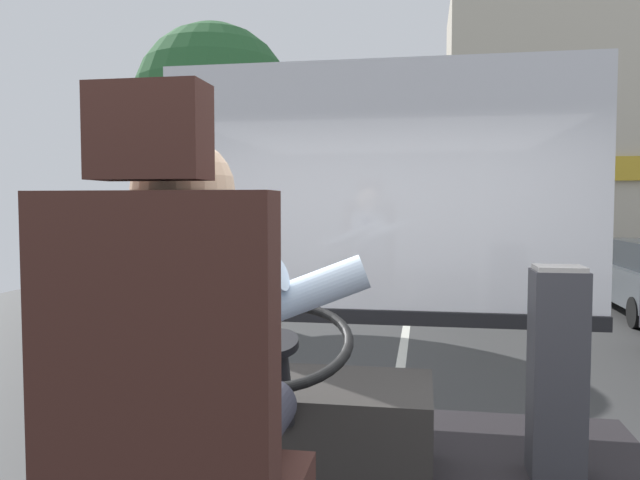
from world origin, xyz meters
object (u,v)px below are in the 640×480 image
(steering_console, at_px, (300,424))
(fare_box, at_px, (557,373))
(bus_driver, at_px, (196,355))
(driver_seat, at_px, (176,465))

(steering_console, height_order, fare_box, fare_box)
(bus_driver, relative_size, fare_box, 0.87)
(driver_seat, xyz_separation_m, fare_box, (1.06, 1.46, -0.15))
(steering_console, distance_m, fare_box, 1.10)
(bus_driver, distance_m, steering_console, 1.30)
(fare_box, bearing_deg, steering_console, -170.81)
(driver_seat, bearing_deg, fare_box, 53.97)
(bus_driver, relative_size, steering_console, 0.71)
(driver_seat, distance_m, steering_console, 1.34)
(bus_driver, bearing_deg, fare_box, 51.62)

